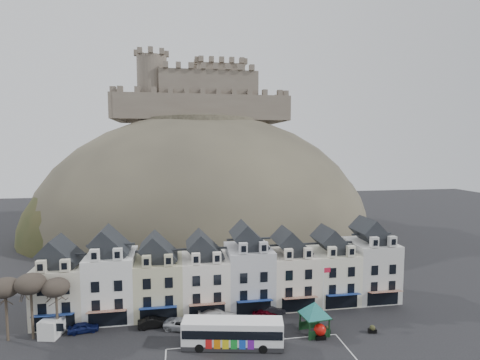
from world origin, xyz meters
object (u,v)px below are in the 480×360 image
car_navy (83,327)px  car_maroon (265,315)px  bus_shelter (315,309)px  car_silver (183,324)px  bus (233,332)px  car_charcoal (271,310)px  white_van (57,323)px  car_black (154,322)px  flagpole (324,290)px  red_buoy (320,331)px  car_white (217,315)px

car_navy → car_maroon: car_navy is taller
bus_shelter → car_silver: (-17.14, 3.98, -2.65)m
bus → car_charcoal: (6.87, 7.76, -1.25)m
white_van → car_black: white_van is taller
car_maroon → car_charcoal: 1.59m
bus → flagpole: flagpole is taller
red_buoy → car_maroon: bearing=131.5°
bus_shelter → car_navy: (-30.30, 5.44, -2.71)m
bus_shelter → car_black: 21.92m
flagpole → bus: bearing=-161.1°
flagpole → car_black: size_ratio=1.85×
flagpole → car_silver: size_ratio=1.55×
car_navy → car_charcoal: 26.01m
white_van → car_maroon: (28.36, -0.99, -0.58)m
bus_shelter → bus: bearing=-179.8°
car_black → car_charcoal: (16.80, 1.01, -0.02)m
car_white → car_charcoal: 8.06m
car_maroon → car_charcoal: size_ratio=0.86×
white_van → car_navy: 3.68m
bus_shelter → car_navy: bearing=162.5°
flagpole → bus_shelter: bearing=-128.5°
bus_shelter → car_white: size_ratio=1.25×
car_navy → car_black: 9.20m
bus → car_maroon: size_ratio=3.54×
red_buoy → white_van: 34.94m
flagpole → car_charcoal: (-6.87, 3.06, -3.85)m
car_maroon → car_white: bearing=108.3°
car_black → car_charcoal: size_ratio=1.03×
flagpole → car_navy: bearing=176.2°
bus_shelter → car_silver: bearing=159.6°
car_navy → car_black: car_black is taller
bus_shelter → flagpole: (2.57, 3.23, 1.16)m
white_van → car_navy: bearing=0.5°
white_van → car_charcoal: white_van is taller
car_silver → car_charcoal: (12.84, 2.31, -0.04)m
bus_shelter → car_maroon: bus_shelter is taller
car_silver → car_charcoal: car_silver is taller
bus_shelter → car_charcoal: bus_shelter is taller
flagpole → car_navy: size_ratio=2.02×
bus → flagpole: (13.74, 4.70, 2.60)m
white_van → car_white: size_ratio=1.03×
car_white → car_navy: bearing=92.8°
car_navy → car_black: (9.20, -0.15, 0.04)m
car_navy → flagpole: bearing=-102.8°
flagpole → car_silver: (-19.70, 0.75, -3.81)m
red_buoy → car_white: 14.45m
bus → car_black: (-9.93, 6.76, -1.22)m
car_maroon → car_silver: bearing=119.1°
bus → car_charcoal: bearing=59.5°
bus_shelter → car_silver: bus_shelter is taller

